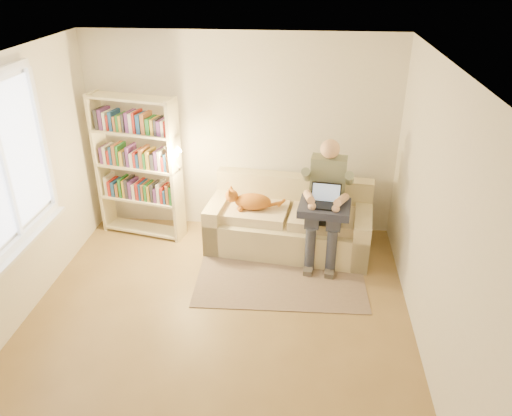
# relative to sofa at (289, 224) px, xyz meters

# --- Properties ---
(floor) EXTENTS (4.50, 4.50, 0.00)m
(floor) POSITION_rel_sofa_xyz_m (-0.67, -1.74, -0.31)
(floor) COLOR olive
(floor) RESTS_ON ground
(ceiling) EXTENTS (4.00, 4.50, 0.02)m
(ceiling) POSITION_rel_sofa_xyz_m (-0.67, -1.74, 2.29)
(ceiling) COLOR white
(ceiling) RESTS_ON wall_back
(wall_right) EXTENTS (0.02, 4.50, 2.60)m
(wall_right) POSITION_rel_sofa_xyz_m (1.33, -1.74, 0.99)
(wall_right) COLOR silver
(wall_right) RESTS_ON floor
(wall_back) EXTENTS (4.00, 0.02, 2.60)m
(wall_back) POSITION_rel_sofa_xyz_m (-0.67, 0.51, 0.99)
(wall_back) COLOR silver
(wall_back) RESTS_ON floor
(window) EXTENTS (0.12, 1.52, 1.69)m
(window) POSITION_rel_sofa_xyz_m (-2.62, -1.54, 1.06)
(window) COLOR white
(window) RESTS_ON wall_left
(sofa) EXTENTS (2.11, 1.13, 0.86)m
(sofa) POSITION_rel_sofa_xyz_m (0.00, 0.00, 0.00)
(sofa) COLOR beige
(sofa) RESTS_ON floor
(person) EXTENTS (0.48, 0.71, 1.49)m
(person) POSITION_rel_sofa_xyz_m (0.43, -0.20, 0.52)
(person) COLOR gray
(person) RESTS_ON sofa
(cat) EXTENTS (0.70, 0.29, 0.25)m
(cat) POSITION_rel_sofa_xyz_m (-0.50, -0.07, 0.34)
(cat) COLOR orange
(cat) RESTS_ON sofa
(blanket) EXTENTS (0.65, 0.55, 0.09)m
(blanket) POSITION_rel_sofa_xyz_m (0.43, -0.35, 0.43)
(blanket) COLOR #242940
(blanket) RESTS_ON person
(laptop) EXTENTS (0.38, 0.33, 0.30)m
(laptop) POSITION_rel_sofa_xyz_m (0.43, -0.34, 0.54)
(laptop) COLOR black
(laptop) RESTS_ON blanket
(bookshelf) EXTENTS (1.23, 0.59, 1.88)m
(bookshelf) POSITION_rel_sofa_xyz_m (-1.96, 0.16, 0.73)
(bookshelf) COLOR beige
(bookshelf) RESTS_ON floor
(rug) EXTENTS (1.99, 1.22, 0.01)m
(rug) POSITION_rel_sofa_xyz_m (-0.06, -0.80, -0.31)
(rug) COLOR #7F6A5C
(rug) RESTS_ON floor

